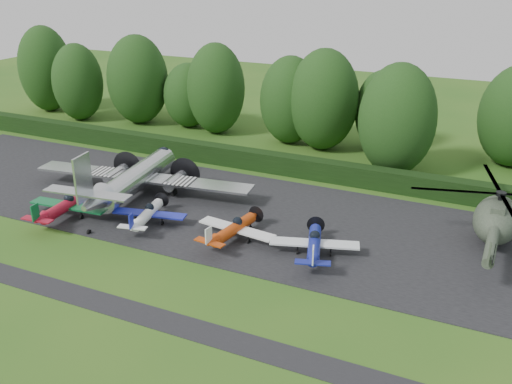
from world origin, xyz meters
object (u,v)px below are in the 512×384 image
at_px(light_plane_red, 65,206).
at_px(helicopter, 497,216).
at_px(light_plane_white, 148,214).
at_px(light_plane_blue, 314,244).
at_px(light_plane_orange, 234,229).
at_px(transport_plane, 135,178).

height_order(light_plane_red, helicopter, helicopter).
bearing_deg(light_plane_white, light_plane_blue, 14.57).
xyz_separation_m(light_plane_red, helicopter, (33.41, 10.43, 1.14)).
bearing_deg(light_plane_orange, transport_plane, 154.50).
relative_size(light_plane_red, light_plane_orange, 1.09).
distance_m(light_plane_white, helicopter, 27.71).
distance_m(light_plane_blue, helicopter, 14.40).
bearing_deg(light_plane_red, transport_plane, 70.97).
distance_m(transport_plane, light_plane_orange, 12.85).
bearing_deg(transport_plane, helicopter, 15.06).
bearing_deg(helicopter, light_plane_blue, -146.90).
xyz_separation_m(light_plane_blue, helicopter, (11.94, 7.96, 1.22)).
bearing_deg(light_plane_white, light_plane_red, -153.65).
height_order(light_plane_red, light_plane_blue, light_plane_red).
height_order(transport_plane, light_plane_red, transport_plane).
distance_m(light_plane_orange, helicopter, 20.29).
relative_size(light_plane_white, helicopter, 0.42).
bearing_deg(light_plane_orange, light_plane_white, 175.67).
height_order(light_plane_orange, helicopter, helicopter).
bearing_deg(light_plane_blue, light_plane_red, -156.10).
bearing_deg(light_plane_white, transport_plane, 147.01).
bearing_deg(helicopter, light_plane_white, -162.47).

